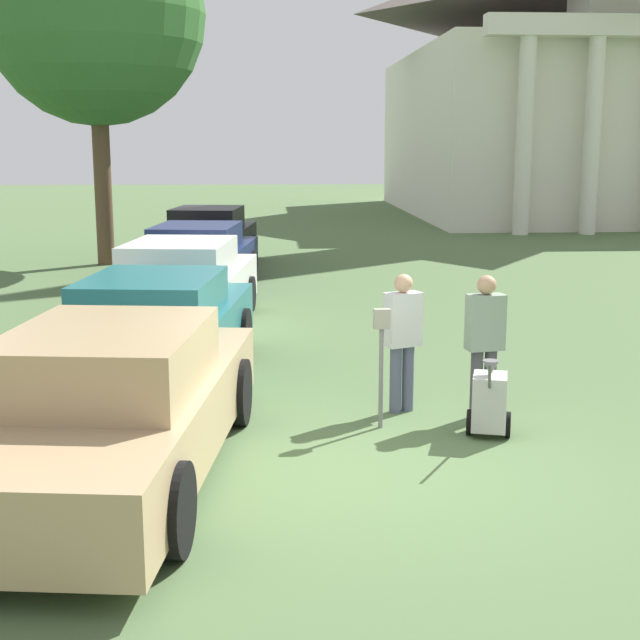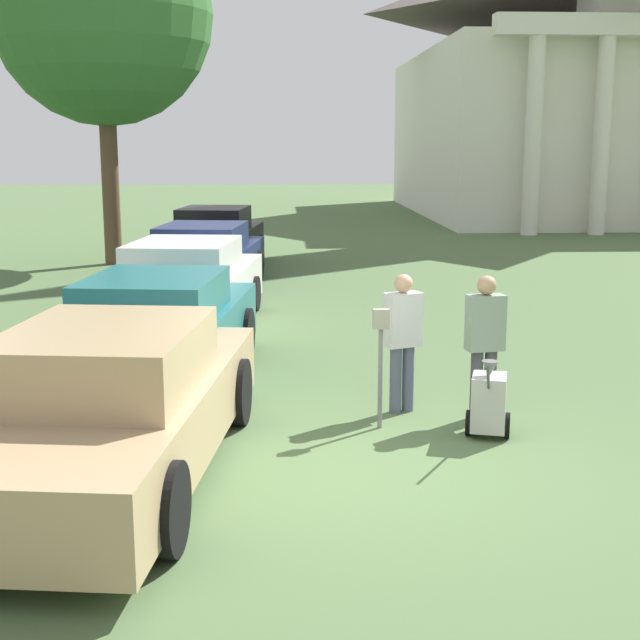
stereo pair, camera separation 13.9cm
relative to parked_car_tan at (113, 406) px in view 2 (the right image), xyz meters
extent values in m
plane|color=#4C663D|center=(2.53, 0.01, -0.69)|extent=(120.00, 120.00, 0.00)
cube|color=tan|center=(0.01, 0.05, -0.14)|extent=(2.51, 5.47, 0.70)
cube|color=tan|center=(-0.02, -0.16, 0.51)|extent=(1.92, 2.40, 0.58)
cylinder|color=black|center=(-0.71, 1.78, -0.32)|extent=(0.27, 0.77, 0.75)
cylinder|color=black|center=(1.12, 1.56, -0.32)|extent=(0.27, 0.77, 0.75)
cylinder|color=black|center=(0.72, -1.69, -0.32)|extent=(0.27, 0.77, 0.75)
cube|color=#23666B|center=(0.01, 3.32, -0.10)|extent=(2.41, 5.16, 0.77)
cube|color=#23666B|center=(-0.02, 3.12, 0.53)|extent=(1.84, 2.27, 0.50)
cylinder|color=black|center=(-0.69, 4.96, -0.32)|extent=(0.27, 0.76, 0.74)
cylinder|color=black|center=(1.08, 4.74, -0.32)|extent=(0.27, 0.76, 0.74)
cylinder|color=black|center=(-1.07, 1.90, -0.32)|extent=(0.27, 0.76, 0.74)
cylinder|color=black|center=(0.70, 1.68, -0.32)|extent=(0.27, 0.76, 0.74)
cube|color=silver|center=(0.01, 7.01, -0.12)|extent=(2.48, 5.39, 0.78)
cube|color=silver|center=(-0.02, 6.80, 0.54)|extent=(1.89, 2.37, 0.55)
cylinder|color=black|center=(-0.70, 8.72, -0.36)|extent=(0.26, 0.68, 0.66)
cylinder|color=black|center=(1.11, 8.50, -0.36)|extent=(0.26, 0.68, 0.66)
cylinder|color=black|center=(-1.09, 5.52, -0.36)|extent=(0.26, 0.68, 0.66)
cylinder|color=black|center=(0.71, 5.30, -0.36)|extent=(0.26, 0.68, 0.66)
cube|color=#19234C|center=(0.01, 10.74, -0.13)|extent=(2.47, 5.32, 0.74)
cube|color=#19234C|center=(-0.02, 10.54, 0.50)|extent=(1.88, 2.34, 0.52)
cylinder|color=black|center=(-0.70, 12.43, -0.34)|extent=(0.27, 0.73, 0.71)
cylinder|color=black|center=(1.10, 12.21, -0.34)|extent=(0.27, 0.73, 0.71)
cylinder|color=black|center=(-1.09, 9.27, -0.34)|extent=(0.27, 0.73, 0.71)
cylinder|color=black|center=(0.72, 9.05, -0.34)|extent=(0.27, 0.73, 0.71)
cube|color=black|center=(0.01, 14.33, -0.10)|extent=(2.35, 4.85, 0.81)
cube|color=black|center=(-0.02, 14.14, 0.58)|extent=(1.81, 2.14, 0.55)
cylinder|color=black|center=(-0.69, 15.87, -0.34)|extent=(0.26, 0.72, 0.71)
cylinder|color=black|center=(1.05, 15.65, -0.34)|extent=(0.26, 0.72, 0.71)
cylinder|color=black|center=(-1.04, 13.00, -0.34)|extent=(0.26, 0.72, 0.71)
cylinder|color=black|center=(0.70, 12.78, -0.34)|extent=(0.26, 0.72, 0.71)
cylinder|color=slate|center=(2.69, 1.35, -0.13)|extent=(0.05, 0.05, 1.13)
cube|color=gray|center=(2.69, 1.35, 0.55)|extent=(0.18, 0.09, 0.22)
cylinder|color=#515670|center=(3.10, 1.98, -0.30)|extent=(0.14, 0.14, 0.80)
cylinder|color=#515670|center=(2.94, 1.91, -0.30)|extent=(0.14, 0.14, 0.80)
cube|color=silver|center=(3.02, 1.95, 0.42)|extent=(0.47, 0.37, 0.63)
sphere|color=tan|center=(3.02, 1.95, 0.84)|extent=(0.22, 0.22, 0.22)
cylinder|color=#3F3F47|center=(4.00, 1.66, -0.29)|extent=(0.14, 0.14, 0.81)
cylinder|color=#3F3F47|center=(3.83, 1.63, -0.29)|extent=(0.14, 0.14, 0.81)
cube|color=gray|center=(3.92, 1.65, 0.43)|extent=(0.45, 0.29, 0.64)
sphere|color=tan|center=(3.92, 1.65, 0.86)|extent=(0.22, 0.22, 0.22)
cube|color=#B2B2AD|center=(3.83, 1.00, -0.31)|extent=(0.46, 0.52, 0.60)
cone|color=#59595B|center=(3.83, 1.00, 0.07)|extent=(0.18, 0.18, 0.16)
cylinder|color=#4C4C4C|center=(3.70, 0.54, 0.09)|extent=(0.19, 0.58, 0.43)
cylinder|color=black|center=(3.63, 1.05, -0.55)|extent=(0.12, 0.28, 0.28)
cylinder|color=black|center=(4.03, 0.94, -0.55)|extent=(0.12, 0.28, 0.28)
cube|color=silver|center=(13.75, 31.58, 2.78)|extent=(11.76, 17.63, 6.95)
cylinder|color=silver|center=(10.22, 22.17, 2.60)|extent=(0.56, 0.56, 6.60)
cylinder|color=silver|center=(12.57, 22.17, 2.60)|extent=(0.56, 0.56, 6.60)
cylinder|color=brown|center=(-2.75, 15.31, 1.27)|extent=(0.44, 0.44, 3.94)
sphere|color=#33662D|center=(-2.75, 15.31, 5.58)|extent=(5.49, 5.49, 5.49)
camera|label=1|loc=(1.44, -8.14, 2.45)|focal=50.00mm
camera|label=2|loc=(1.58, -8.15, 2.45)|focal=50.00mm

